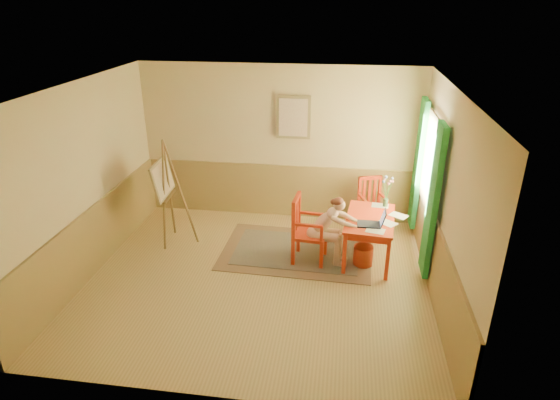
# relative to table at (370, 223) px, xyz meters

# --- Properties ---
(room) EXTENTS (5.04, 4.54, 2.84)m
(room) POSITION_rel_table_xyz_m (-1.61, -0.82, 0.77)
(room) COLOR tan
(room) RESTS_ON ground
(wainscot) EXTENTS (5.00, 4.50, 1.00)m
(wainscot) POSITION_rel_table_xyz_m (-1.61, -0.03, -0.13)
(wainscot) COLOR #9C814E
(wainscot) RESTS_ON room
(window) EXTENTS (0.12, 2.01, 2.20)m
(window) POSITION_rel_table_xyz_m (0.80, 0.28, 0.71)
(window) COLOR white
(window) RESTS_ON room
(wall_portrait) EXTENTS (0.60, 0.05, 0.76)m
(wall_portrait) POSITION_rel_table_xyz_m (-1.36, 1.38, 1.27)
(wall_portrait) COLOR olive
(wall_portrait) RESTS_ON room
(rug) EXTENTS (2.45, 1.67, 0.02)m
(rug) POSITION_rel_table_xyz_m (-1.14, 0.05, -0.62)
(rug) COLOR #8C7251
(rug) RESTS_ON room
(table) EXTENTS (0.84, 1.27, 0.72)m
(table) POSITION_rel_table_xyz_m (0.00, 0.00, 0.00)
(table) COLOR red
(table) RESTS_ON room
(chair_left) EXTENTS (0.54, 0.52, 1.07)m
(chair_left) POSITION_rel_table_xyz_m (-0.96, -0.18, -0.09)
(chair_left) COLOR red
(chair_left) RESTS_ON room
(chair_back) EXTENTS (0.54, 0.55, 0.96)m
(chair_back) POSITION_rel_table_xyz_m (0.07, 1.02, -0.15)
(chair_back) COLOR red
(chair_back) RESTS_ON room
(figure) EXTENTS (0.84, 0.39, 1.12)m
(figure) POSITION_rel_table_xyz_m (-0.63, -0.21, -0.01)
(figure) COLOR beige
(figure) RESTS_ON room
(laptop) EXTENTS (0.41, 0.25, 0.25)m
(laptop) POSITION_rel_table_xyz_m (0.03, -0.26, 0.14)
(laptop) COLOR #1E2338
(laptop) RESTS_ON table
(papers) EXTENTS (0.69, 1.14, 0.00)m
(papers) POSITION_rel_table_xyz_m (0.23, 0.00, 0.09)
(papers) COLOR white
(papers) RESTS_ON table
(vase) EXTENTS (0.21, 0.25, 0.50)m
(vase) POSITION_rel_table_xyz_m (0.25, 0.47, 0.32)
(vase) COLOR #3F724C
(vase) RESTS_ON table
(wastebasket) EXTENTS (0.32, 0.32, 0.32)m
(wastebasket) POSITION_rel_table_xyz_m (-0.07, -0.21, -0.47)
(wastebasket) COLOR #BE3F1D
(wastebasket) RESTS_ON room
(easel) EXTENTS (0.61, 0.80, 1.80)m
(easel) POSITION_rel_table_xyz_m (-3.31, 0.12, 0.43)
(easel) COLOR brown
(easel) RESTS_ON room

